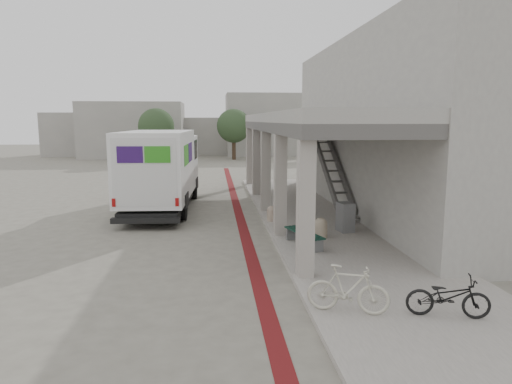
{
  "coord_description": "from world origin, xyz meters",
  "views": [
    {
      "loc": [
        -0.02,
        -13.68,
        3.76
      ],
      "look_at": [
        1.27,
        -0.1,
        1.6
      ],
      "focal_mm": 32.0,
      "sensor_mm": 36.0,
      "label": 1
    }
  ],
  "objects": [
    {
      "name": "bicycle_black",
      "position": [
        4.3,
        -5.99,
        0.52
      ],
      "size": [
        1.6,
        0.9,
        0.79
      ],
      "primitive_type": "imported",
      "rotation": [
        0.0,
        0.0,
        1.31
      ],
      "color": "black",
      "rests_on": "sidewalk"
    },
    {
      "name": "ground",
      "position": [
        0.0,
        0.0,
        0.0
      ],
      "size": [
        120.0,
        120.0,
        0.0
      ],
      "primitive_type": "plane",
      "color": "#686459",
      "rests_on": "ground"
    },
    {
      "name": "utility_cabinet",
      "position": [
        4.3,
        0.66,
        0.6
      ],
      "size": [
        0.53,
        0.64,
        0.96
      ],
      "primitive_type": "cube",
      "rotation": [
        0.0,
        0.0,
        0.18
      ],
      "color": "gray",
      "rests_on": "sidewalk"
    },
    {
      "name": "tree_left",
      "position": [
        -5.0,
        28.0,
        3.18
      ],
      "size": [
        3.2,
        3.2,
        4.8
      ],
      "color": "#38281C",
      "rests_on": "ground"
    },
    {
      "name": "bicycle_cream",
      "position": [
        2.5,
        -5.64,
        0.59
      ],
      "size": [
        1.61,
        0.96,
        0.94
      ],
      "primitive_type": "imported",
      "rotation": [
        0.0,
        0.0,
        1.21
      ],
      "color": "beige",
      "rests_on": "sidewalk"
    },
    {
      "name": "sidewalk",
      "position": [
        4.0,
        0.0,
        0.06
      ],
      "size": [
        4.4,
        28.0,
        0.12
      ],
      "primitive_type": "cube",
      "color": "gray",
      "rests_on": "ground"
    },
    {
      "name": "bike_lane_stripe",
      "position": [
        1.0,
        2.0,
        0.01
      ],
      "size": [
        0.35,
        40.0,
        0.01
      ],
      "primitive_type": "cube",
      "color": "maroon",
      "rests_on": "ground"
    },
    {
      "name": "bench",
      "position": [
        2.6,
        -0.93,
        0.42
      ],
      "size": [
        0.92,
        1.79,
        0.41
      ],
      "rotation": [
        0.0,
        0.0,
        0.32
      ],
      "color": "slate",
      "rests_on": "sidewalk"
    },
    {
      "name": "transit_building",
      "position": [
        6.83,
        4.5,
        3.4
      ],
      "size": [
        7.6,
        17.0,
        7.0
      ],
      "color": "gray",
      "rests_on": "ground"
    },
    {
      "name": "distant_backdrop",
      "position": [
        -2.84,
        35.89,
        2.7
      ],
      "size": [
        28.0,
        10.0,
        6.5
      ],
      "color": "gray",
      "rests_on": "ground"
    },
    {
      "name": "bollard_near",
      "position": [
        3.31,
        -0.03,
        0.43
      ],
      "size": [
        0.42,
        0.42,
        0.63
      ],
      "color": "tan",
      "rests_on": "sidewalk"
    },
    {
      "name": "tree_right",
      "position": [
        10.0,
        29.0,
        3.18
      ],
      "size": [
        3.2,
        3.2,
        4.8
      ],
      "color": "#38281C",
      "rests_on": "ground"
    },
    {
      "name": "fedex_truck",
      "position": [
        -2.16,
        5.59,
        1.77
      ],
      "size": [
        2.8,
        7.9,
        3.32
      ],
      "rotation": [
        0.0,
        0.0,
        -0.05
      ],
      "color": "black",
      "rests_on": "ground"
    },
    {
      "name": "tree_mid",
      "position": [
        2.0,
        30.0,
        3.18
      ],
      "size": [
        3.2,
        3.2,
        4.8
      ],
      "color": "#38281C",
      "rests_on": "ground"
    },
    {
      "name": "bollard_far",
      "position": [
        2.1,
        2.48,
        0.39
      ],
      "size": [
        0.37,
        0.37,
        0.55
      ],
      "color": "tan",
      "rests_on": "sidewalk"
    }
  ]
}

